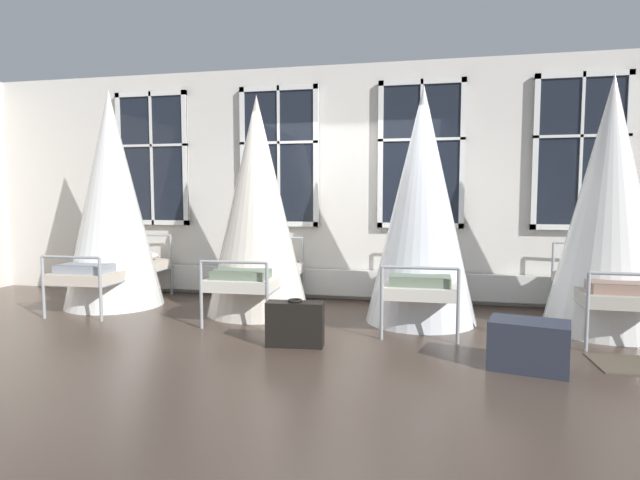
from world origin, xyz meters
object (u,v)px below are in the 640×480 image
at_px(cot_third, 422,209).
at_px(cot_fourth, 609,209).
at_px(suitcase_dark, 295,324).
at_px(travel_trunk, 529,345).
at_px(cot_first, 112,202).
at_px(cot_second, 257,209).

relative_size(cot_third, cot_fourth, 0.99).
bearing_deg(suitcase_dark, travel_trunk, -11.88).
bearing_deg(cot_first, cot_third, -92.16).
xyz_separation_m(cot_first, travel_trunk, (5.01, -1.62, -1.18)).
bearing_deg(travel_trunk, suitcase_dark, 173.38).
bearing_deg(cot_third, travel_trunk, -149.41).
height_order(cot_first, cot_third, cot_first).
bearing_deg(cot_fourth, travel_trunk, 147.90).
distance_m(cot_third, travel_trunk, 2.14).
height_order(cot_second, suitcase_dark, cot_second).
height_order(cot_fourth, travel_trunk, cot_fourth).
xyz_separation_m(suitcase_dark, travel_trunk, (2.12, -0.25, -0.01)).
relative_size(cot_first, cot_third, 1.05).
distance_m(cot_first, cot_second, 2.05).
bearing_deg(cot_first, cot_fourth, -92.04).
relative_size(cot_first, travel_trunk, 4.48).
bearing_deg(cot_third, suitcase_dark, 137.59).
height_order(cot_second, cot_fourth, cot_fourth).
xyz_separation_m(cot_second, cot_third, (2.02, -0.03, 0.01)).
xyz_separation_m(cot_first, cot_third, (4.06, -0.06, -0.06)).
xyz_separation_m(cot_third, cot_fourth, (1.98, -0.02, 0.01)).
xyz_separation_m(cot_second, travel_trunk, (2.96, -1.59, -1.10)).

